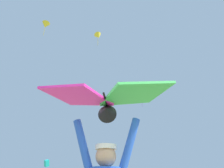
{
  "coord_description": "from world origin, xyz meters",
  "views": [
    {
      "loc": [
        -0.13,
        -1.98,
        1.19
      ],
      "look_at": [
        -0.27,
        2.34,
        3.51
      ],
      "focal_mm": 30.87,
      "sensor_mm": 36.0,
      "label": 1
    }
  ],
  "objects": [
    {
      "name": "distant_kite_green_low_left",
      "position": [
        -10.29,
        30.62,
        16.09
      ],
      "size": [
        0.76,
        0.77,
        0.27
      ],
      "color": "green"
    },
    {
      "name": "distant_kite_yellow_high_right",
      "position": [
        -9.88,
        17.1,
        20.76
      ],
      "size": [
        1.32,
        1.27,
        2.33
      ],
      "color": "yellow"
    },
    {
      "name": "distant_kite_green_mid_right",
      "position": [
        -7.91,
        33.0,
        19.51
      ],
      "size": [
        0.72,
        0.72,
        0.13
      ],
      "color": "green"
    },
    {
      "name": "distant_kite_purple_mid_left",
      "position": [
        4.57,
        32.9,
        16.03
      ],
      "size": [
        0.81,
        0.84,
        1.48
      ],
      "color": "purple"
    },
    {
      "name": "distant_kite_teal_overhead_distant",
      "position": [
        -11.01,
        28.88,
        4.36
      ],
      "size": [
        0.83,
        1.1,
        1.16
      ],
      "color": "#19B2AD"
    },
    {
      "name": "held_stunt_kite",
      "position": [
        -0.27,
        0.2,
        2.15
      ],
      "size": [
        1.67,
        0.91,
        0.39
      ],
      "color": "black"
    },
    {
      "name": "distant_kite_yellow_low_right",
      "position": [
        -2.99,
        20.38,
        21.55
      ],
      "size": [
        1.63,
        1.54,
        2.51
      ],
      "color": "yellow"
    }
  ]
}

